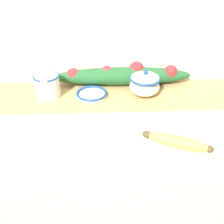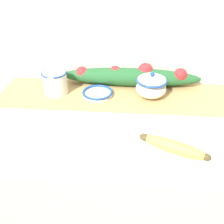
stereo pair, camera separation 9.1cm
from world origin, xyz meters
TOP-DOWN VIEW (x-y plane):
  - countertop at (0.00, 0.00)m, footprint 1.26×0.65m
  - back_wall at (0.00, 0.34)m, footprint 2.06×0.04m
  - table_runner at (0.00, 0.17)m, footprint 1.16×0.28m
  - cream_pitcher at (-0.33, 0.18)m, footprint 0.11×0.13m
  - sugar_bowl at (0.09, 0.17)m, footprint 0.13×0.13m
  - small_dish at (-0.14, 0.17)m, footprint 0.13×0.13m
  - banana at (0.15, -0.17)m, footprint 0.22×0.12m
  - spoon at (0.20, 0.01)m, footprint 0.17×0.10m
  - poinsettia_garland at (0.00, 0.27)m, footprint 0.65×0.09m

SIDE VIEW (x-z plane):
  - countertop at x=0.00m, z-range 0.00..0.92m
  - table_runner at x=0.00m, z-range 0.92..0.93m
  - spoon at x=0.20m, z-range 0.92..0.93m
  - small_dish at x=-0.14m, z-range 0.93..0.95m
  - banana at x=0.15m, z-range 0.92..0.97m
  - poinsettia_garland at x=0.00m, z-range 0.92..1.03m
  - sugar_bowl at x=0.09m, z-range 0.92..1.04m
  - cream_pitcher at x=-0.33m, z-range 0.93..1.03m
  - back_wall at x=0.00m, z-range 0.00..2.40m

